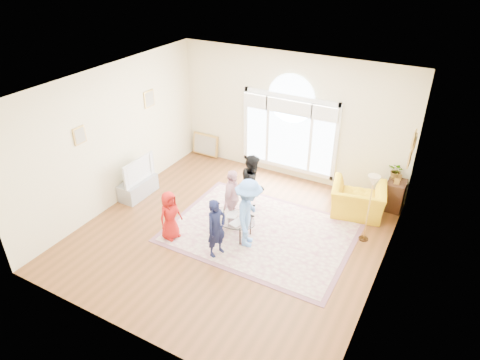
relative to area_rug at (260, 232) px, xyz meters
The scene contains 18 objects.
ground 0.64m from the area_rug, 144.13° to the right, with size 6.00×6.00×0.00m, color brown.
room_shell 2.95m from the area_rug, 101.72° to the left, with size 6.00×6.00×6.00m.
area_rug is the anchor object (origin of this frame).
rug_border 0.00m from the area_rug, 56.31° to the left, with size 3.80×2.80×0.01m, color #7E4F5D.
tv_console 3.28m from the area_rug, behind, with size 0.45×1.00×0.42m, color #979A9F.
television 3.34m from the area_rug, behind, with size 0.17×1.02×0.59m.
coffee_table 0.73m from the area_rug, 145.68° to the right, with size 1.13×0.78×0.54m.
armchair 2.32m from the area_rug, 46.31° to the left, with size 1.15×1.00×0.74m, color gold.
side_cabinet 3.25m from the area_rug, 45.65° to the left, with size 0.40×0.50×0.70m, color black.
floor_lamp 2.50m from the area_rug, 22.72° to the left, with size 0.25×0.25×1.51m.
plant_pedestal 3.31m from the area_rug, 48.50° to the left, with size 0.20×0.20×0.70m, color white.
potted_plant 3.41m from the area_rug, 48.50° to the left, with size 0.34×0.30×0.38m, color #33722D.
leaning_picture 3.93m from the area_rug, 139.97° to the left, with size 0.80×0.05×0.62m, color tan.
child_red 1.95m from the area_rug, 145.89° to the right, with size 0.53×0.34×1.08m, color #AE1612.
child_navy 1.30m from the area_rug, 112.67° to the right, with size 0.45×0.29×1.23m, color #111637.
child_black 1.09m from the area_rug, 129.28° to the left, with size 0.68×0.53×1.40m, color black.
child_pink 0.94m from the area_rug, behind, with size 0.78×0.32×1.33m, color #E9A8B3.
child_blue 0.88m from the area_rug, 95.66° to the right, with size 0.95×0.55×1.47m, color #5D90E6.
Camera 1 is at (3.68, -6.27, 5.51)m, focal length 32.00 mm.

